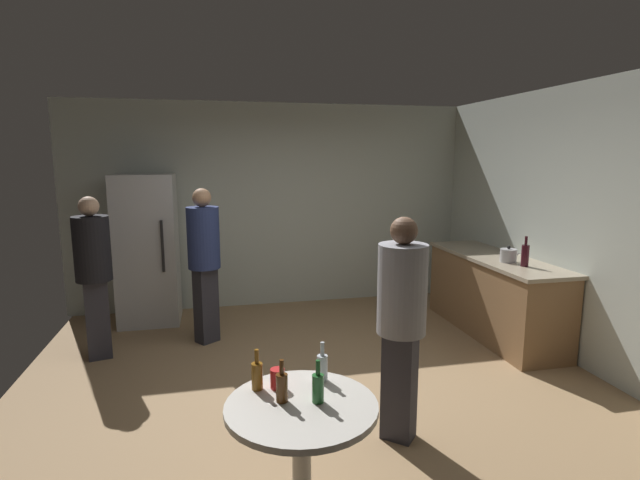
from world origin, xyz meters
TOP-DOWN VIEW (x-y plane):
  - ground_plane at (0.00, 0.00)m, footprint 5.20×5.20m
  - wall_back at (0.00, 2.63)m, footprint 5.32×0.06m
  - wall_side_right at (2.63, 0.00)m, footprint 0.06×5.20m
  - refrigerator at (-1.59, 2.20)m, footprint 0.70×0.68m
  - kitchen_counter at (2.28, 0.92)m, footprint 0.64×2.03m
  - kettle at (2.23, 0.62)m, footprint 0.24×0.17m
  - wine_bottle_on_counter at (2.27, 0.40)m, footprint 0.08×0.08m
  - foreground_table at (-0.39, -1.54)m, footprint 0.80×0.80m
  - beer_bottle_amber at (-0.60, -1.33)m, footprint 0.06×0.06m
  - beer_bottle_brown at (-0.48, -1.50)m, footprint 0.06×0.06m
  - beer_bottle_green at (-0.30, -1.54)m, footprint 0.06×0.06m
  - beer_bottle_clear at (-0.23, -1.31)m, footprint 0.06×0.06m
  - plastic_cup_red at (-0.49, -1.34)m, footprint 0.08×0.08m
  - person_in_navy_shirt at (-0.91, 1.36)m, footprint 0.48×0.48m
  - person_in_black_shirt at (-1.97, 1.15)m, footprint 0.41×0.41m
  - person_in_gray_shirt at (0.44, -0.83)m, footprint 0.48×0.48m

SIDE VIEW (x-z plane):
  - ground_plane at x=0.00m, z-range -0.10..0.00m
  - kitchen_counter at x=2.28m, z-range 0.00..0.90m
  - foreground_table at x=-0.39m, z-range 0.26..1.00m
  - plastic_cup_red at x=-0.49m, z-range 0.73..0.85m
  - beer_bottle_amber at x=-0.60m, z-range 0.70..0.93m
  - beer_bottle_brown at x=-0.48m, z-range 0.70..0.93m
  - beer_bottle_green at x=-0.30m, z-range 0.70..0.93m
  - beer_bottle_clear at x=-0.23m, z-range 0.70..0.93m
  - refrigerator at x=-1.59m, z-range 0.00..1.80m
  - person_in_gray_shirt at x=0.44m, z-range 0.13..1.74m
  - person_in_black_shirt at x=-1.97m, z-range 0.14..1.76m
  - kettle at x=2.23m, z-range 0.88..1.06m
  - person_in_navy_shirt at x=-0.91m, z-range 0.14..1.82m
  - wine_bottle_on_counter at x=2.27m, z-range 0.86..1.17m
  - wall_back at x=0.00m, z-range 0.00..2.70m
  - wall_side_right at x=2.63m, z-range 0.00..2.70m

